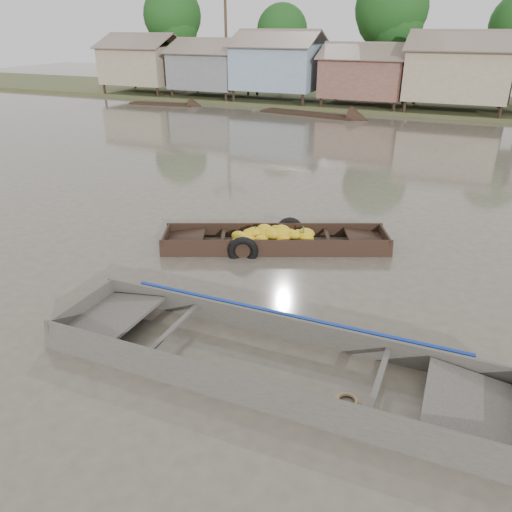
% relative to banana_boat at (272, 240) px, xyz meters
% --- Properties ---
extents(ground, '(120.00, 120.00, 0.00)m').
position_rel_banana_boat_xyz_m(ground, '(0.44, -3.20, -0.20)').
color(ground, '#534B40').
rests_on(ground, ground).
extents(riverbank, '(120.00, 12.47, 10.22)m').
position_rel_banana_boat_xyz_m(riverbank, '(3.47, 28.66, 2.88)').
color(riverbank, '#384723').
rests_on(riverbank, ground).
extents(banana_boat, '(6.30, 3.85, 0.87)m').
position_rel_banana_boat_xyz_m(banana_boat, '(0.00, 0.00, 0.00)').
color(banana_boat, black).
rests_on(banana_boat, ground).
extents(viewer_boat, '(8.42, 2.30, 0.68)m').
position_rel_banana_boat_xyz_m(viewer_boat, '(1.99, -5.07, -0.12)').
color(viewer_boat, '#3C3833').
rests_on(viewer_boat, ground).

